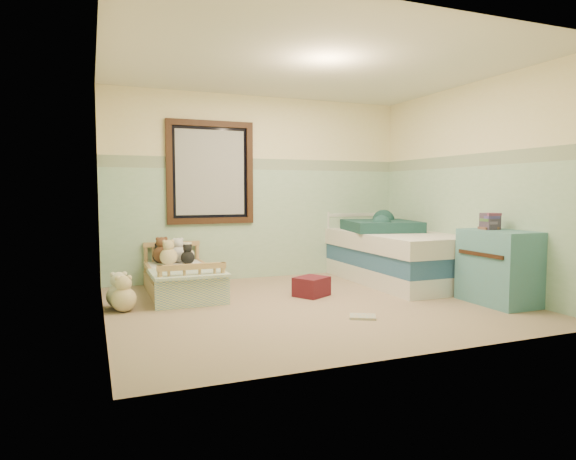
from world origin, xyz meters
name	(u,v)px	position (x,y,z in m)	size (l,w,h in m)	color
floor	(314,305)	(0.00, 0.00, -0.01)	(4.20, 3.60, 0.02)	#987C61
ceiling	(315,64)	(0.00, 0.00, 2.51)	(4.20, 3.60, 0.02)	beige
wall_back	(260,188)	(0.00, 1.80, 1.25)	(4.20, 0.04, 2.50)	beige
wall_front	(420,185)	(0.00, -1.80, 1.25)	(4.20, 0.04, 2.50)	beige
wall_left	(101,186)	(-2.10, 0.00, 1.25)	(0.04, 3.60, 2.50)	beige
wall_right	(473,187)	(2.10, 0.00, 1.25)	(0.04, 3.60, 2.50)	beige
wainscot_mint	(260,224)	(0.00, 1.79, 0.75)	(4.20, 0.01, 1.50)	#90B694
border_strip	(260,164)	(0.00, 1.79, 1.57)	(4.20, 0.01, 0.15)	#4A6C4E
window_frame	(211,172)	(-0.70, 1.76, 1.45)	(1.16, 0.06, 1.36)	black
window_blinds	(210,173)	(-0.70, 1.77, 1.45)	(0.92, 0.01, 1.12)	#B5B5B1
toddler_bed_frame	(181,286)	(-1.23, 1.05, 0.09)	(0.72, 1.43, 0.18)	#B1874B
toddler_mattress	(181,273)	(-1.23, 1.05, 0.24)	(0.66, 1.37, 0.12)	silver
patchwork_quilt	(188,273)	(-1.23, 0.60, 0.32)	(0.78, 0.72, 0.03)	#6B96BA
plush_bed_brown	(162,254)	(-1.38, 1.55, 0.42)	(0.22, 0.22, 0.22)	brown
plush_bed_white	(178,254)	(-1.18, 1.55, 0.41)	(0.21, 0.21, 0.21)	silver
plush_bed_tan	(169,257)	(-1.33, 1.33, 0.41)	(0.21, 0.21, 0.21)	beige
plush_bed_dark	(188,258)	(-1.10, 1.33, 0.39)	(0.17, 0.17, 0.17)	black
plush_floor_cream	(119,296)	(-1.94, 0.56, 0.13)	(0.26, 0.26, 0.26)	beige
plush_floor_tan	(124,300)	(-1.91, 0.39, 0.12)	(0.25, 0.25, 0.25)	beige
twin_bed_frame	(396,274)	(1.55, 0.77, 0.11)	(1.05, 2.11, 0.22)	silver
twin_boxspring	(396,257)	(1.55, 0.77, 0.33)	(1.05, 2.11, 0.22)	#21517B
twin_mattress	(396,241)	(1.55, 0.77, 0.55)	(1.10, 2.15, 0.22)	silver
teal_blanket	(381,226)	(1.50, 1.07, 0.73)	(0.90, 0.95, 0.14)	#122B2E
dresser	(499,267)	(1.84, -0.71, 0.39)	(0.49, 0.79, 0.79)	teal
book_stack	(490,221)	(1.84, -0.57, 0.88)	(0.18, 0.14, 0.18)	#4E2B31
red_pillow	(311,287)	(0.14, 0.38, 0.11)	(0.35, 0.31, 0.22)	maroon
floor_book	(363,317)	(0.19, -0.70, 0.01)	(0.25, 0.19, 0.02)	#EF9A3F
extra_plush_0	(159,256)	(-1.41, 1.57, 0.39)	(0.17, 0.17, 0.17)	black
extra_plush_1	(188,255)	(-1.06, 1.54, 0.39)	(0.17, 0.17, 0.17)	beige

